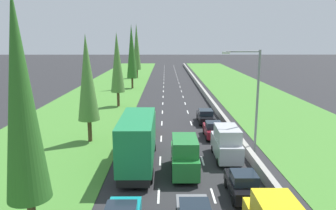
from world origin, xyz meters
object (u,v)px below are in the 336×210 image
Objects in this scene: black_sedan_right_lane at (206,116)px; poplar_tree_nearest at (21,99)px; poplar_tree_second at (87,78)px; silver_van_right_lane at (226,143)px; maroon_hatchback_right_lane at (213,130)px; poplar_tree_fifth at (137,47)px; poplar_tree_fourth at (132,51)px; street_light_mast at (254,95)px; poplar_tree_third at (117,63)px; orange_hatchback_left_lane at (144,126)px; green_box_truck_left_lane at (138,140)px; green_van_centre_lane at (185,156)px; black_hatchback_right_lane at (243,184)px.

black_sedan_right_lane is 26.06m from poplar_tree_nearest.
poplar_tree_nearest is at bearing -87.22° from poplar_tree_second.
black_sedan_right_lane is (-0.27, 11.82, -0.59)m from silver_van_right_lane.
poplar_tree_fifth is at bearing 103.39° from maroon_hatchback_right_lane.
poplar_tree_fourth is 40.80m from street_light_mast.
poplar_tree_third is 24.96m from street_light_mast.
poplar_tree_second is at bearing -153.25° from orange_hatchback_left_lane.
green_box_truck_left_lane is 0.86× the size of poplar_tree_third.
silver_van_right_lane is 0.35× the size of poplar_tree_fifth.
poplar_tree_fourth is at bearing 109.17° from maroon_hatchback_right_lane.
silver_van_right_lane is 16.87m from poplar_tree_nearest.
poplar_tree_fifth is (-12.46, 57.38, 6.60)m from silver_van_right_lane.
poplar_tree_second reaches higher than green_box_truck_left_lane.
poplar_tree_fourth is at bearing 112.78° from black_sedan_right_lane.
poplar_tree_nearest is at bearing -135.77° from green_van_centre_lane.
maroon_hatchback_right_lane is at bearing 90.20° from black_hatchback_right_lane.
poplar_tree_fourth is at bearing 104.27° from black_hatchback_right_lane.
black_sedan_right_lane is 0.35× the size of poplar_tree_fourth.
poplar_tree_second is (-12.27, 11.29, 5.41)m from black_hatchback_right_lane.
black_hatchback_right_lane is 0.87× the size of black_sedan_right_lane.
black_hatchback_right_lane is at bearing -89.69° from black_sedan_right_lane.
green_van_centre_lane is at bearing -141.49° from silver_van_right_lane.
poplar_tree_second is at bearing -91.16° from poplar_tree_third.
black_sedan_right_lane is 47.71m from poplar_tree_fifth.
black_hatchback_right_lane is at bearing -62.63° from orange_hatchback_left_lane.
black_sedan_right_lane is 0.32× the size of poplar_tree_fifth.
poplar_tree_nearest is (-8.04, -7.83, 5.73)m from green_van_centre_lane.
black_sedan_right_lane is at bearing -39.31° from poplar_tree_third.
green_van_centre_lane is 0.54× the size of street_light_mast.
green_van_centre_lane is 61.29m from poplar_tree_fifth.
poplar_tree_fifth reaches higher than black_hatchback_right_lane.
poplar_tree_nearest is (-11.52, -4.22, 6.29)m from black_hatchback_right_lane.
maroon_hatchback_right_lane is at bearing 118.73° from street_light_mast.
green_van_centre_lane is at bearing -70.15° from orange_hatchback_left_lane.
poplar_tree_nearest is 0.94× the size of poplar_tree_fourth.
green_box_truck_left_lane is 59.36m from poplar_tree_fifth.
black_sedan_right_lane is 15.08m from poplar_tree_second.
poplar_tree_nearest is 32.25m from poplar_tree_third.
black_hatchback_right_lane is at bearing -75.73° from poplar_tree_fourth.
silver_van_right_lane is 10.41m from orange_hatchback_left_lane.
maroon_hatchback_right_lane is at bearing -89.48° from black_sedan_right_lane.
silver_van_right_lane is at bearing -21.00° from poplar_tree_second.
poplar_tree_fifth is at bearing 90.02° from poplar_tree_second.
orange_hatchback_left_lane is (-0.18, 8.80, -1.35)m from green_box_truck_left_lane.
maroon_hatchback_right_lane reaches higher than black_sedan_right_lane.
green_box_truck_left_lane is 0.68× the size of poplar_tree_fifth.
green_box_truck_left_lane is at bearing 64.05° from poplar_tree_nearest.
black_hatchback_right_lane is at bearing -42.63° from poplar_tree_second.
orange_hatchback_left_lane is at bearing -147.69° from black_sedan_right_lane.
orange_hatchback_left_lane is at bearing 26.75° from poplar_tree_second.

